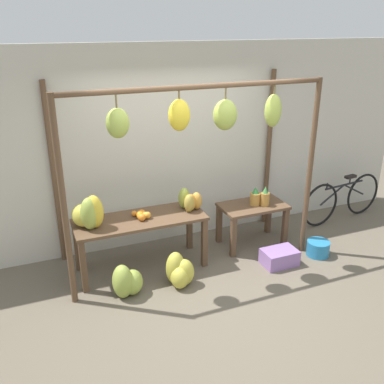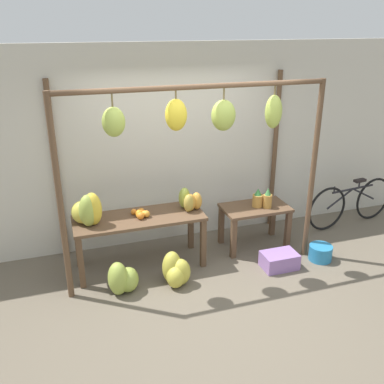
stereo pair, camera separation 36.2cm
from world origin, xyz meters
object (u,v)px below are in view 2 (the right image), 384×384
at_px(blue_bucket, 320,253).
at_px(papaya_pile, 190,201).
at_px(banana_pile_ground_right, 176,271).
at_px(pineapple_cluster, 262,199).
at_px(fruit_crate_white, 279,260).
at_px(orange_pile, 141,213).
at_px(parked_bicycle, 351,203).
at_px(banana_pile_ground_left, 123,279).
at_px(banana_pile_on_table, 88,211).

distance_m(blue_bucket, papaya_pile, 1.93).
bearing_deg(banana_pile_ground_right, papaya_pile, 57.30).
distance_m(banana_pile_ground_right, blue_bucket, 2.04).
distance_m(pineapple_cluster, fruit_crate_white, 0.88).
bearing_deg(fruit_crate_white, orange_pile, 160.18).
height_order(orange_pile, parked_bicycle, orange_pile).
xyz_separation_m(pineapple_cluster, papaya_pile, (-1.06, 0.01, 0.11)).
height_order(banana_pile_ground_left, papaya_pile, papaya_pile).
bearing_deg(banana_pile_ground_left, parked_bicycle, 11.17).
height_order(banana_pile_ground_right, fruit_crate_white, banana_pile_ground_right).
distance_m(pineapple_cluster, parked_bicycle, 1.75).
bearing_deg(blue_bucket, papaya_pile, 159.77).
bearing_deg(banana_pile_ground_right, blue_bucket, -1.39).
bearing_deg(blue_bucket, pineapple_cluster, 135.47).
xyz_separation_m(banana_pile_on_table, fruit_crate_white, (2.35, -0.59, -0.80)).
xyz_separation_m(fruit_crate_white, papaya_pile, (-1.04, 0.62, 0.74)).
bearing_deg(blue_bucket, parked_bicycle, 37.33).
height_order(banana_pile_ground_left, banana_pile_ground_right, banana_pile_ground_right).
bearing_deg(pineapple_cluster, banana_pile_ground_right, -158.50).
bearing_deg(banana_pile_ground_right, pineapple_cluster, 21.50).
bearing_deg(banana_pile_ground_left, pineapple_cluster, 14.44).
distance_m(banana_pile_ground_right, papaya_pile, 0.95).
xyz_separation_m(orange_pile, fruit_crate_white, (1.70, -0.61, -0.66)).
xyz_separation_m(banana_pile_ground_left, fruit_crate_white, (2.06, -0.08, -0.08)).
bearing_deg(papaya_pile, orange_pile, -179.13).
distance_m(orange_pile, blue_bucket, 2.50).
xyz_separation_m(orange_pile, blue_bucket, (2.33, -0.61, -0.66)).
height_order(banana_pile_on_table, fruit_crate_white, banana_pile_on_table).
height_order(fruit_crate_white, parked_bicycle, parked_bicycle).
bearing_deg(banana_pile_on_table, pineapple_cluster, 0.58).
relative_size(orange_pile, parked_bicycle, 0.15).
height_order(banana_pile_on_table, orange_pile, banana_pile_on_table).
height_order(banana_pile_ground_right, blue_bucket, banana_pile_ground_right).
bearing_deg(pineapple_cluster, banana_pile_ground_left, -165.56).
xyz_separation_m(banana_pile_ground_left, blue_bucket, (2.69, -0.08, -0.08)).
relative_size(fruit_crate_white, parked_bicycle, 0.28).
height_order(banana_pile_on_table, banana_pile_ground_right, banana_pile_on_table).
distance_m(banana_pile_on_table, orange_pile, 0.67).
bearing_deg(banana_pile_ground_right, fruit_crate_white, -2.23).
bearing_deg(banana_pile_on_table, blue_bucket, -11.10).
distance_m(pineapple_cluster, papaya_pile, 1.06).
xyz_separation_m(banana_pile_on_table, pineapple_cluster, (2.36, 0.02, -0.17)).
bearing_deg(banana_pile_on_table, banana_pile_ground_left, -60.03).
xyz_separation_m(banana_pile_on_table, banana_pile_ground_left, (0.29, -0.51, -0.72)).
bearing_deg(banana_pile_ground_left, blue_bucket, -1.62).
relative_size(banana_pile_on_table, papaya_pile, 1.48).
xyz_separation_m(banana_pile_ground_left, parked_bicycle, (3.76, 0.74, 0.18)).
xyz_separation_m(blue_bucket, papaya_pile, (-1.67, 0.62, 0.74)).
relative_size(banana_pile_ground_right, papaya_pile, 1.37).
bearing_deg(banana_pile_ground_left, papaya_pile, 28.07).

